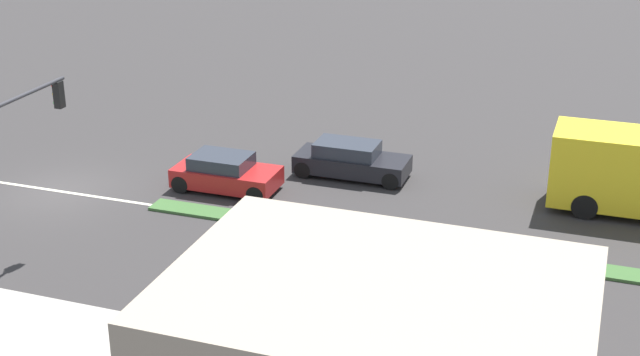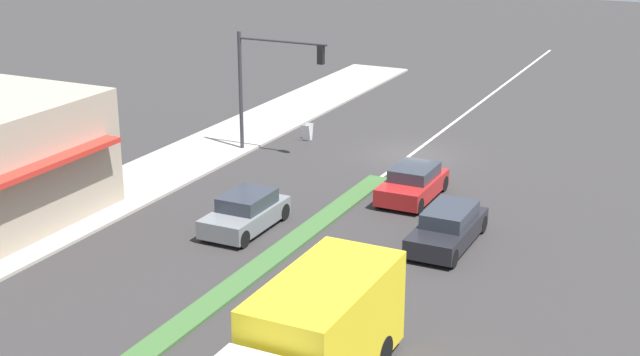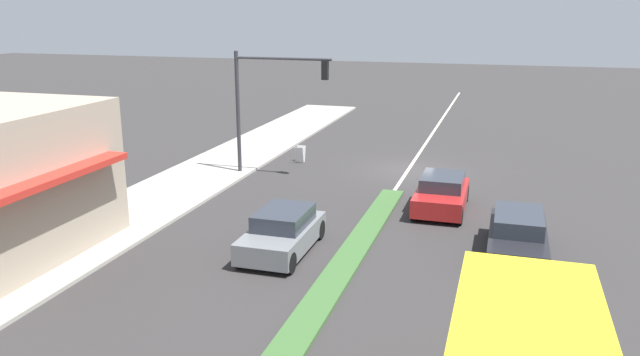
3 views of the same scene
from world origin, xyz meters
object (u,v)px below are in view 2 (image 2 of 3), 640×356
(warning_aframe_sign, at_px, (307,132))
(sedan_dark, at_px, (448,228))
(hatchback_red, at_px, (413,184))
(traffic_signal_main, at_px, (267,73))
(suv_grey, at_px, (246,213))
(pedestrian, at_px, (106,183))
(delivery_truck, at_px, (309,345))

(warning_aframe_sign, relative_size, sedan_dark, 0.19)
(sedan_dark, bearing_deg, hatchback_red, -54.91)
(traffic_signal_main, distance_m, hatchback_red, 9.38)
(suv_grey, bearing_deg, warning_aframe_sign, -74.03)
(warning_aframe_sign, distance_m, hatchback_red, 9.61)
(pedestrian, distance_m, sedan_dark, 13.52)
(pedestrian, relative_size, warning_aframe_sign, 1.98)
(pedestrian, xyz_separation_m, delivery_truck, (-13.33, 8.66, 0.48))
(pedestrian, bearing_deg, sedan_dark, -170.40)
(warning_aframe_sign, xyz_separation_m, sedan_dark, (-10.51, 9.72, 0.23))
(hatchback_red, bearing_deg, delivery_truck, 100.64)
(warning_aframe_sign, bearing_deg, sedan_dark, 137.25)
(traffic_signal_main, height_order, warning_aframe_sign, traffic_signal_main)
(delivery_truck, distance_m, hatchback_red, 15.18)
(warning_aframe_sign, bearing_deg, delivery_truck, 117.01)
(traffic_signal_main, height_order, hatchback_red, traffic_signal_main)
(sedan_dark, bearing_deg, traffic_signal_main, -31.62)
(hatchback_red, bearing_deg, pedestrian, 30.65)
(pedestrian, height_order, delivery_truck, delivery_truck)
(warning_aframe_sign, relative_size, suv_grey, 0.22)
(warning_aframe_sign, bearing_deg, traffic_signal_main, 77.98)
(hatchback_red, xyz_separation_m, suv_grey, (4.40, 5.85, 0.00))
(pedestrian, xyz_separation_m, sedan_dark, (-13.33, -2.25, -0.34))
(hatchback_red, xyz_separation_m, sedan_dark, (-2.80, 3.99, 0.00))
(hatchback_red, bearing_deg, suv_grey, 53.04)
(delivery_truck, distance_m, sedan_dark, 10.94)
(warning_aframe_sign, xyz_separation_m, hatchback_red, (-7.71, 5.73, 0.23))
(traffic_signal_main, xyz_separation_m, warning_aframe_sign, (-0.61, -2.87, -3.47))
(traffic_signal_main, distance_m, delivery_truck, 21.10)
(delivery_truck, bearing_deg, sedan_dark, -90.00)
(pedestrian, height_order, hatchback_red, pedestrian)
(delivery_truck, height_order, suv_grey, delivery_truck)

